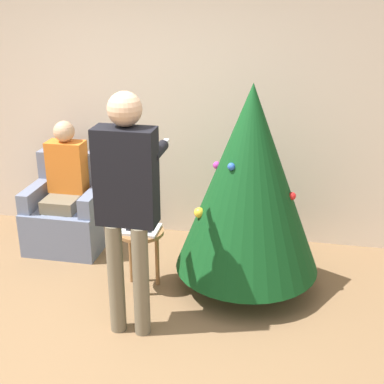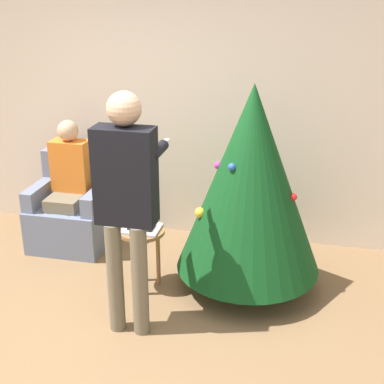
% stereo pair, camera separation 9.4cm
% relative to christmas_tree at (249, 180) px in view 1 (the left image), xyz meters
% --- Properties ---
extents(ground_plane, '(14.00, 14.00, 0.00)m').
position_rel_christmas_tree_xyz_m(ground_plane, '(-0.93, -1.25, -0.98)').
color(ground_plane, brown).
extents(wall_back, '(8.00, 0.06, 2.70)m').
position_rel_christmas_tree_xyz_m(wall_back, '(-0.93, 0.98, 0.37)').
color(wall_back, beige).
rests_on(wall_back, ground_plane).
extents(christmas_tree, '(1.21, 1.21, 1.76)m').
position_rel_christmas_tree_xyz_m(christmas_tree, '(0.00, 0.00, 0.00)').
color(christmas_tree, brown).
rests_on(christmas_tree, ground_plane).
extents(armchair, '(0.72, 0.65, 0.90)m').
position_rel_christmas_tree_xyz_m(armchair, '(-1.80, 0.44, -0.65)').
color(armchair, slate).
rests_on(armchair, ground_plane).
extents(person_seated, '(0.36, 0.46, 1.25)m').
position_rel_christmas_tree_xyz_m(person_seated, '(-1.80, 0.42, -0.29)').
color(person_seated, '#6B604C').
rests_on(person_seated, ground_plane).
extents(person_standing, '(0.44, 0.57, 1.80)m').
position_rel_christmas_tree_xyz_m(person_standing, '(-0.78, -0.77, 0.12)').
color(person_standing, '#6B604C').
rests_on(person_standing, ground_plane).
extents(side_stool, '(0.39, 0.39, 0.54)m').
position_rel_christmas_tree_xyz_m(side_stool, '(-0.87, -0.21, -0.53)').
color(side_stool, olive).
rests_on(side_stool, ground_plane).
extents(laptop, '(0.31, 0.26, 0.02)m').
position_rel_christmas_tree_xyz_m(laptop, '(-0.87, -0.21, -0.42)').
color(laptop, silver).
rests_on(laptop, side_stool).
extents(book, '(0.21, 0.15, 0.02)m').
position_rel_christmas_tree_xyz_m(book, '(-0.87, -0.21, -0.40)').
color(book, black).
rests_on(book, laptop).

